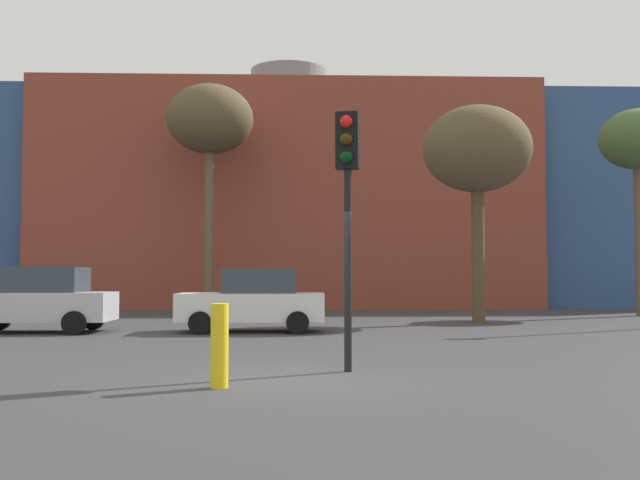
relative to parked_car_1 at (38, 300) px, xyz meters
The scene contains 9 objects.
ground_plane 11.15m from the parked_car_1, 53.27° to the right, with size 200.00×200.00×0.00m, color #38383A.
building_backdrop 20.12m from the parked_car_1, 71.01° to the left, with size 42.22×12.90×12.32m.
parked_car_1 is the anchor object (origin of this frame).
parked_car_2 5.66m from the parked_car_1, ahead, with size 3.85×1.89×1.67m.
traffic_light_island 11.28m from the parked_car_1, 46.69° to the right, with size 0.41×0.39×4.08m.
bare_tree_0 13.79m from the parked_car_1, 14.98° to the left, with size 3.45×3.45×6.91m.
bare_tree_1 12.23m from the parked_car_1, 70.86° to the left, with size 3.48×3.48×9.17m.
bare_tree_2 21.56m from the parked_car_1, 19.91° to the left, with size 2.82×2.82×7.72m.
bollard_yellow_0 11.22m from the parked_car_1, 59.05° to the right, with size 0.24×0.24×1.12m, color yellow.
Camera 1 is at (0.14, -10.49, 1.50)m, focal length 40.76 mm.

